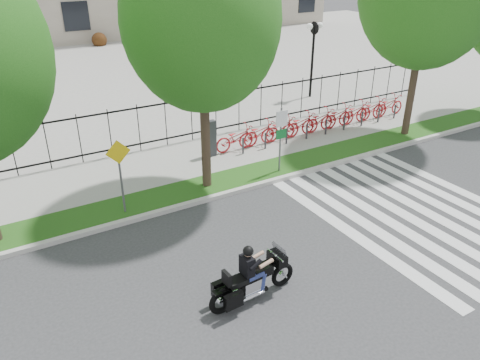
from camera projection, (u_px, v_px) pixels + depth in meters
ground at (294, 256)px, 13.23m from camera, size 120.00×120.00×0.00m
curb at (224, 194)px, 16.35m from camera, size 60.00×0.20×0.15m
grass_verge at (213, 185)px, 17.00m from camera, size 60.00×1.50×0.15m
sidewalk at (184, 161)px, 18.93m from camera, size 60.00×3.50×0.15m
plaza at (79, 72)px, 32.45m from camera, size 80.00×34.00×0.10m
crosswalk_stripes at (412, 212)px, 15.42m from camera, size 5.70×8.00×0.01m
iron_fence at (166, 123)px, 19.79m from camera, size 30.00×0.06×2.00m
lamp_post_right at (314, 41)px, 25.59m from camera, size 1.06×0.70×4.25m
street_tree_1 at (201, 20)px, 14.33m from camera, size 4.99×4.99×8.54m
bike_share_station at (318, 120)px, 21.50m from camera, size 11.18×0.89×1.50m
sign_pole_regulatory at (281, 132)px, 17.19m from camera, size 0.50×0.09×2.50m
sign_pole_warning at (120, 167)px, 14.43m from camera, size 0.78×0.09×2.49m
motorcycle_rider at (253, 277)px, 11.35m from camera, size 2.49×0.75×1.92m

